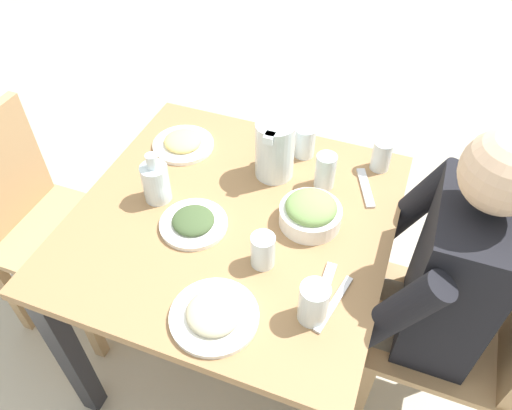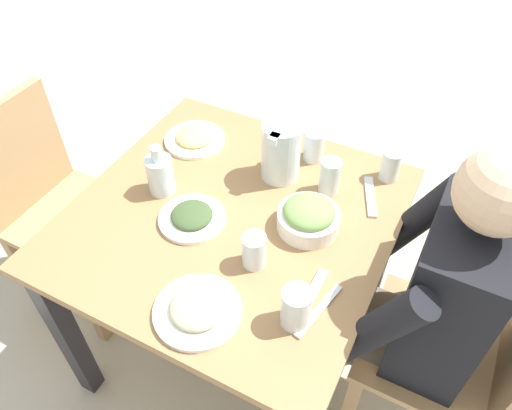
% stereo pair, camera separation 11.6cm
% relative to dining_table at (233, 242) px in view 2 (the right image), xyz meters
% --- Properties ---
extents(ground_plane, '(8.00, 8.00, 0.00)m').
position_rel_dining_table_xyz_m(ground_plane, '(0.00, 0.00, -0.61)').
color(ground_plane, '#B7AD99').
extents(dining_table, '(0.91, 0.91, 0.74)m').
position_rel_dining_table_xyz_m(dining_table, '(0.00, 0.00, 0.00)').
color(dining_table, '#997047').
rests_on(dining_table, ground_plane).
extents(chair_near, '(0.40, 0.40, 0.88)m').
position_rel_dining_table_xyz_m(chair_near, '(0.02, -0.74, -0.11)').
color(chair_near, tan).
rests_on(chair_near, ground_plane).
extents(chair_far, '(0.40, 0.40, 0.88)m').
position_rel_dining_table_xyz_m(chair_far, '(-0.05, 0.74, -0.11)').
color(chair_far, tan).
rests_on(chair_far, ground_plane).
extents(diner_near, '(0.48, 0.53, 1.18)m').
position_rel_dining_table_xyz_m(diner_near, '(0.02, -0.53, 0.03)').
color(diner_near, black).
rests_on(diner_near, ground_plane).
extents(water_pitcher, '(0.16, 0.12, 0.19)m').
position_rel_dining_table_xyz_m(water_pitcher, '(0.22, -0.05, 0.22)').
color(water_pitcher, silver).
rests_on(water_pitcher, dining_table).
extents(salad_bowl, '(0.18, 0.18, 0.09)m').
position_rel_dining_table_xyz_m(salad_bowl, '(0.06, -0.22, 0.16)').
color(salad_bowl, white).
rests_on(salad_bowl, dining_table).
extents(plate_beans, '(0.22, 0.22, 0.04)m').
position_rel_dining_table_xyz_m(plate_beans, '(-0.33, -0.09, 0.14)').
color(plate_beans, white).
rests_on(plate_beans, dining_table).
extents(plate_dolmas, '(0.19, 0.19, 0.04)m').
position_rel_dining_table_xyz_m(plate_dolmas, '(-0.07, 0.09, 0.14)').
color(plate_dolmas, white).
rests_on(plate_dolmas, dining_table).
extents(plate_fries, '(0.20, 0.20, 0.04)m').
position_rel_dining_table_xyz_m(plate_fries, '(0.24, 0.28, 0.14)').
color(plate_fries, white).
rests_on(plate_fries, dining_table).
extents(water_glass_near_left, '(0.07, 0.07, 0.11)m').
position_rel_dining_table_xyz_m(water_glass_near_left, '(-0.24, -0.31, 0.18)').
color(water_glass_near_left, silver).
rests_on(water_glass_near_left, dining_table).
extents(water_glass_by_pitcher, '(0.06, 0.06, 0.11)m').
position_rel_dining_table_xyz_m(water_glass_by_pitcher, '(0.22, -0.21, 0.18)').
color(water_glass_by_pitcher, silver).
rests_on(water_glass_by_pitcher, dining_table).
extents(water_glass_near_right, '(0.06, 0.06, 0.10)m').
position_rel_dining_table_xyz_m(water_glass_near_right, '(-0.13, -0.14, 0.17)').
color(water_glass_near_right, silver).
rests_on(water_glass_near_right, dining_table).
extents(water_glass_far_left, '(0.07, 0.07, 0.10)m').
position_rel_dining_table_xyz_m(water_glass_far_left, '(0.34, -0.11, 0.17)').
color(water_glass_far_left, silver).
rests_on(water_glass_far_left, dining_table).
extents(water_glass_center, '(0.06, 0.06, 0.10)m').
position_rel_dining_table_xyz_m(water_glass_center, '(0.36, -0.36, 0.17)').
color(water_glass_center, silver).
rests_on(water_glass_center, dining_table).
extents(oil_carafe, '(0.08, 0.08, 0.16)m').
position_rel_dining_table_xyz_m(oil_carafe, '(-0.01, 0.24, 0.18)').
color(oil_carafe, silver).
rests_on(oil_carafe, dining_table).
extents(fork_near, '(0.17, 0.09, 0.01)m').
position_rel_dining_table_xyz_m(fork_near, '(0.25, -0.34, 0.13)').
color(fork_near, silver).
rests_on(fork_near, dining_table).
extents(knife_near, '(0.18, 0.06, 0.01)m').
position_rel_dining_table_xyz_m(knife_near, '(-0.19, -0.35, 0.13)').
color(knife_near, silver).
rests_on(knife_near, dining_table).
extents(fork_far, '(0.17, 0.03, 0.01)m').
position_rel_dining_table_xyz_m(fork_far, '(-0.15, -0.31, 0.13)').
color(fork_far, silver).
rests_on(fork_far, dining_table).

